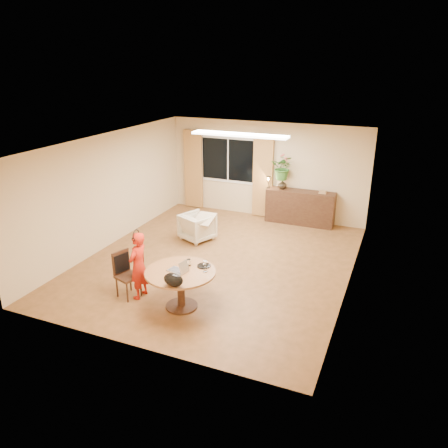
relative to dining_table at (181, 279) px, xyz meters
name	(u,v)px	position (x,y,z in m)	size (l,w,h in m)	color
floor	(218,261)	(-0.13, 1.95, -0.55)	(6.50, 6.50, 0.00)	brown
ceiling	(218,142)	(-0.13, 1.95, 2.05)	(6.50, 6.50, 0.00)	white
wall_back	(266,170)	(-0.13, 5.20, 0.75)	(5.50, 5.50, 0.00)	beige
wall_left	(109,190)	(-2.88, 1.95, 0.75)	(6.50, 6.50, 0.00)	beige
wall_right	(355,223)	(2.62, 1.95, 0.75)	(6.50, 6.50, 0.00)	beige
window	(228,160)	(-1.23, 5.18, 0.95)	(1.70, 0.03, 1.30)	white
curtain_left	(194,169)	(-2.28, 5.11, 0.59)	(0.55, 0.08, 2.25)	olive
curtain_right	(263,176)	(-0.18, 5.11, 0.59)	(0.55, 0.08, 2.25)	olive
ceiling_panel	(240,135)	(-0.13, 3.15, 2.01)	(2.20, 0.35, 0.05)	white
dining_table	(181,279)	(0.00, 0.00, 0.00)	(1.24, 1.24, 0.70)	brown
dining_chair	(128,275)	(-1.07, -0.05, -0.12)	(0.42, 0.38, 0.87)	black
child	(138,265)	(-0.87, 0.02, 0.08)	(0.30, 0.46, 1.27)	#B90E13
laptop	(177,265)	(-0.06, -0.01, 0.26)	(0.33, 0.22, 0.22)	#B7B7BC
tumbler	(189,262)	(0.03, 0.25, 0.21)	(0.08, 0.08, 0.12)	white
wine_glass	(205,266)	(0.41, 0.15, 0.26)	(0.07, 0.07, 0.21)	white
pot_lid	(204,265)	(0.30, 0.32, 0.17)	(0.24, 0.24, 0.04)	white
handbag	(173,280)	(0.15, -0.51, 0.26)	(0.34, 0.20, 0.23)	black
armchair	(197,227)	(-1.10, 2.90, -0.23)	(0.70, 0.72, 0.65)	beige
throw	(204,216)	(-0.88, 2.83, 0.11)	(0.45, 0.55, 0.03)	beige
sideboard	(300,207)	(0.92, 4.96, -0.10)	(1.80, 0.44, 0.90)	black
vase	(282,184)	(0.42, 4.96, 0.47)	(0.24, 0.24, 0.25)	black
bouquet	(283,168)	(0.41, 4.96, 0.92)	(0.59, 0.51, 0.66)	#256425
book_stack	(323,192)	(1.49, 4.96, 0.38)	(0.18, 0.14, 0.08)	#96724C
desk_lamp	(268,182)	(0.04, 4.91, 0.51)	(0.14, 0.14, 0.33)	black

